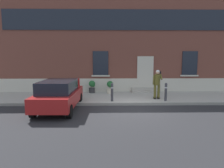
# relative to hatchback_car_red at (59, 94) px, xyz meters

# --- Properties ---
(ground_plane) EXTENTS (80.00, 80.00, 0.00)m
(ground_plane) POSITION_rel_hatchback_car_red_xyz_m (3.57, -0.06, -0.79)
(ground_plane) COLOR #232326
(sidewalk) EXTENTS (24.00, 3.60, 0.15)m
(sidewalk) POSITION_rel_hatchback_car_red_xyz_m (3.57, 2.74, -0.71)
(sidewalk) COLOR #99968E
(sidewalk) RESTS_ON ground
(curb_edge) EXTENTS (24.00, 0.12, 0.15)m
(curb_edge) POSITION_rel_hatchback_car_red_xyz_m (3.57, 0.88, -0.71)
(curb_edge) COLOR gray
(curb_edge) RESTS_ON ground
(building_facade) EXTENTS (24.00, 1.52, 7.50)m
(building_facade) POSITION_rel_hatchback_car_red_xyz_m (3.58, 5.23, 2.94)
(building_facade) COLOR brown
(building_facade) RESTS_ON ground
(entrance_stoop) EXTENTS (2.00, 0.64, 0.32)m
(entrance_stoop) POSITION_rel_hatchback_car_red_xyz_m (5.12, 4.27, -0.51)
(entrance_stoop) COLOR #9E998E
(entrance_stoop) RESTS_ON sidewalk
(hatchback_car_red) EXTENTS (1.87, 4.11, 1.50)m
(hatchback_car_red) POSITION_rel_hatchback_car_red_xyz_m (0.00, 0.00, 0.00)
(hatchback_car_red) COLOR maroon
(hatchback_car_red) RESTS_ON ground
(bollard_near_person) EXTENTS (0.15, 0.15, 1.04)m
(bollard_near_person) POSITION_rel_hatchback_car_red_xyz_m (5.73, 1.29, -0.08)
(bollard_near_person) COLOR #333338
(bollard_near_person) RESTS_ON sidewalk
(bollard_far_left) EXTENTS (0.15, 0.15, 1.04)m
(bollard_far_left) POSITION_rel_hatchback_car_red_xyz_m (2.67, 1.29, -0.08)
(bollard_far_left) COLOR #333338
(bollard_far_left) RESTS_ON sidewalk
(person_on_phone) EXTENTS (0.51, 0.49, 1.75)m
(person_on_phone) POSITION_rel_hatchback_car_red_xyz_m (5.35, 1.80, 0.36)
(person_on_phone) COLOR #514C1E
(person_on_phone) RESTS_ON sidewalk
(planter_olive) EXTENTS (0.44, 0.44, 0.86)m
(planter_olive) POSITION_rel_hatchback_car_red_xyz_m (-1.43, 4.05, -0.18)
(planter_olive) COLOR #606B38
(planter_olive) RESTS_ON sidewalk
(planter_charcoal) EXTENTS (0.44, 0.44, 0.86)m
(planter_charcoal) POSITION_rel_hatchback_car_red_xyz_m (1.33, 4.04, -0.18)
(planter_charcoal) COLOR #2D2D30
(planter_charcoal) RESTS_ON sidewalk
(planter_cream) EXTENTS (0.44, 0.44, 0.86)m
(planter_cream) POSITION_rel_hatchback_car_red_xyz_m (2.59, 3.78, -0.18)
(planter_cream) COLOR beige
(planter_cream) RESTS_ON sidewalk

